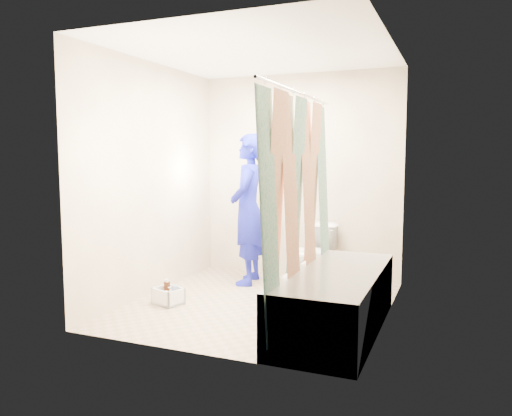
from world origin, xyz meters
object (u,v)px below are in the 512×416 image
at_px(bathtub, 335,298).
at_px(toilet, 312,255).
at_px(plumber, 249,209).
at_px(cleaning_caddy, 169,297).

distance_m(bathtub, toilet, 1.47).
relative_size(plumber, cleaning_caddy, 5.22).
height_order(bathtub, plumber, plumber).
bearing_deg(cleaning_caddy, toilet, 68.50).
height_order(bathtub, cleaning_caddy, bathtub).
distance_m(bathtub, plumber, 1.81).
xyz_separation_m(bathtub, plumber, (-1.27, 1.15, 0.58)).
relative_size(toilet, plumber, 0.40).
relative_size(bathtub, toilet, 2.58).
bearing_deg(plumber, cleaning_caddy, -31.82).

